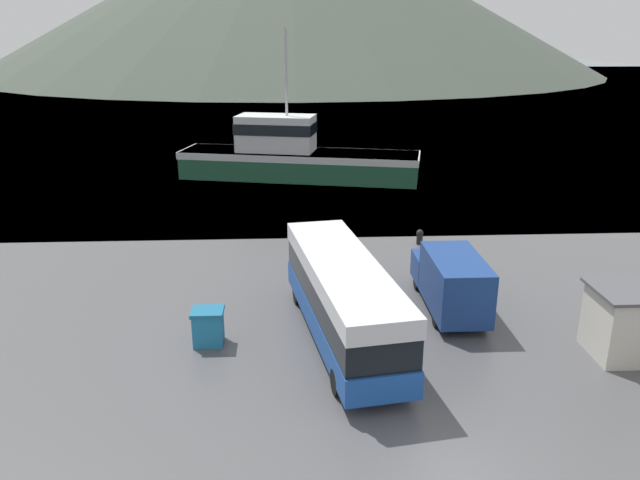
# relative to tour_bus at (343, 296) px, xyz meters

# --- Properties ---
(ground_plane) EXTENTS (400.00, 400.00, 0.00)m
(ground_plane) POSITION_rel_tour_bus_xyz_m (2.44, -8.17, -1.83)
(ground_plane) COLOR #4C4C4F
(water_surface) EXTENTS (240.00, 240.00, 0.00)m
(water_surface) POSITION_rel_tour_bus_xyz_m (2.44, 132.62, -1.83)
(water_surface) COLOR slate
(water_surface) RESTS_ON ground
(tour_bus) EXTENTS (4.21, 10.97, 3.25)m
(tour_bus) POSITION_rel_tour_bus_xyz_m (0.00, 0.00, 0.00)
(tour_bus) COLOR #194799
(tour_bus) RESTS_ON ground
(delivery_van) EXTENTS (2.15, 6.31, 2.61)m
(delivery_van) POSITION_rel_tour_bus_xyz_m (4.87, 2.51, -0.46)
(delivery_van) COLOR navy
(delivery_van) RESTS_ON ground
(fishing_boat) EXTENTS (19.87, 8.68, 11.67)m
(fishing_boat) POSITION_rel_tour_bus_xyz_m (-1.56, 28.40, 0.02)
(fishing_boat) COLOR #1E5138
(fishing_boat) RESTS_ON water_surface
(storage_bin) EXTENTS (1.23, 1.05, 1.43)m
(storage_bin) POSITION_rel_tour_bus_xyz_m (-5.19, -0.12, -1.10)
(storage_bin) COLOR teal
(storage_bin) RESTS_ON ground
(dock_kiosk) EXTENTS (3.14, 2.56, 2.64)m
(dock_kiosk) POSITION_rel_tour_bus_xyz_m (10.57, -1.77, -0.50)
(dock_kiosk) COLOR beige
(dock_kiosk) RESTS_ON ground
(mooring_bollard) EXTENTS (0.40, 0.40, 0.86)m
(mooring_bollard) POSITION_rel_tour_bus_xyz_m (5.34, 11.23, -1.37)
(mooring_bollard) COLOR black
(mooring_bollard) RESTS_ON ground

